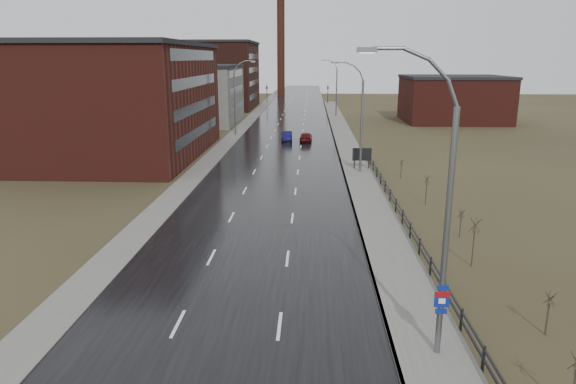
# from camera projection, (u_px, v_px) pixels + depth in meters

# --- Properties ---
(ground) EXTENTS (320.00, 320.00, 0.00)m
(ground) POSITION_uv_depth(u_px,v_px,m) (212.00, 380.00, 19.22)
(ground) COLOR #2D2819
(ground) RESTS_ON ground
(road) EXTENTS (14.00, 300.00, 0.06)m
(road) POSITION_uv_depth(u_px,v_px,m) (287.00, 138.00, 77.19)
(road) COLOR black
(road) RESTS_ON ground
(sidewalk_right) EXTENTS (3.20, 180.00, 0.18)m
(sidewalk_right) POSITION_uv_depth(u_px,v_px,m) (359.00, 174.00, 52.65)
(sidewalk_right) COLOR #595651
(sidewalk_right) RESTS_ON ground
(curb_right) EXTENTS (0.16, 180.00, 0.18)m
(curb_right) POSITION_uv_depth(u_px,v_px,m) (344.00, 174.00, 52.72)
(curb_right) COLOR slate
(curb_right) RESTS_ON ground
(sidewalk_left) EXTENTS (2.40, 260.00, 0.12)m
(sidewalk_left) POSITION_uv_depth(u_px,v_px,m) (233.00, 137.00, 77.54)
(sidewalk_left) COLOR #595651
(sidewalk_left) RESTS_ON ground
(warehouse_near) EXTENTS (22.44, 28.56, 13.50)m
(warehouse_near) POSITION_uv_depth(u_px,v_px,m) (107.00, 100.00, 61.89)
(warehouse_near) COLOR #471914
(warehouse_near) RESTS_ON ground
(warehouse_mid) EXTENTS (16.32, 20.40, 10.50)m
(warehouse_mid) POSITION_uv_depth(u_px,v_px,m) (193.00, 94.00, 94.03)
(warehouse_mid) COLOR slate
(warehouse_mid) RESTS_ON ground
(warehouse_far) EXTENTS (26.52, 24.48, 15.50)m
(warehouse_far) POSITION_uv_depth(u_px,v_px,m) (200.00, 75.00, 122.60)
(warehouse_far) COLOR #331611
(warehouse_far) RESTS_ON ground
(building_right) EXTENTS (18.36, 16.32, 8.50)m
(building_right) POSITION_uv_depth(u_px,v_px,m) (453.00, 99.00, 96.09)
(building_right) COLOR #471914
(building_right) RESTS_ON ground
(smokestack) EXTENTS (2.70, 2.70, 30.70)m
(smokestack) POSITION_uv_depth(u_px,v_px,m) (281.00, 45.00, 160.51)
(smokestack) COLOR #331611
(smokestack) RESTS_ON ground
(streetlight_main) EXTENTS (3.91, 0.29, 12.11)m
(streetlight_main) POSITION_uv_depth(u_px,v_px,m) (439.00, 213.00, 19.25)
(streetlight_main) COLOR slate
(streetlight_main) RESTS_ON ground
(streetlight_right_mid) EXTENTS (3.36, 0.28, 11.35)m
(streetlight_right_mid) POSITION_uv_depth(u_px,v_px,m) (359.00, 117.00, 52.17)
(streetlight_right_mid) COLOR slate
(streetlight_right_mid) RESTS_ON ground
(streetlight_left) EXTENTS (3.36, 0.28, 11.35)m
(streetlight_left) POSITION_uv_depth(u_px,v_px,m) (237.00, 98.00, 77.98)
(streetlight_left) COLOR slate
(streetlight_left) RESTS_ON ground
(streetlight_right_far) EXTENTS (3.36, 0.28, 11.35)m
(streetlight_right_far) POSITION_uv_depth(u_px,v_px,m) (335.00, 88.00, 104.35)
(streetlight_right_far) COLOR slate
(streetlight_right_far) RESTS_ON ground
(guardrail) EXTENTS (0.10, 53.05, 1.10)m
(guardrail) POSITION_uv_depth(u_px,v_px,m) (404.00, 218.00, 36.29)
(guardrail) COLOR black
(guardrail) RESTS_ON ground
(shrub_a) EXTENTS (0.54, 0.57, 2.27)m
(shrub_a) POSITION_uv_depth(u_px,v_px,m) (575.00, 382.00, 17.12)
(shrub_a) COLOR #382D23
(shrub_a) RESTS_ON ground
(shrub_b) EXTENTS (0.48, 0.50, 2.00)m
(shrub_b) POSITION_uv_depth(u_px,v_px,m) (548.00, 312.00, 22.10)
(shrub_b) COLOR #382D23
(shrub_b) RESTS_ON ground
(shrub_c) EXTENTS (0.68, 0.72, 2.92)m
(shrub_c) POSITION_uv_depth(u_px,v_px,m) (474.00, 241.00, 29.32)
(shrub_c) COLOR #382D23
(shrub_c) RESTS_ON ground
(shrub_d) EXTENTS (0.47, 0.49, 1.95)m
(shrub_d) POSITION_uv_depth(u_px,v_px,m) (461.00, 223.00, 34.24)
(shrub_d) COLOR #382D23
(shrub_d) RESTS_ON ground
(shrub_e) EXTENTS (0.58, 0.61, 2.46)m
(shrub_e) POSITION_uv_depth(u_px,v_px,m) (426.00, 189.00, 41.89)
(shrub_e) COLOR #382D23
(shrub_e) RESTS_ON ground
(shrub_f) EXTENTS (0.45, 0.47, 1.87)m
(shrub_f) POSITION_uv_depth(u_px,v_px,m) (401.00, 168.00, 51.25)
(shrub_f) COLOR #382D23
(shrub_f) RESTS_ON ground
(billboard) EXTENTS (2.03, 0.17, 2.41)m
(billboard) POSITION_uv_depth(u_px,v_px,m) (362.00, 155.00, 54.67)
(billboard) COLOR black
(billboard) RESTS_ON ground
(traffic_light_left) EXTENTS (0.58, 2.73, 5.30)m
(traffic_light_left) POSITION_uv_depth(u_px,v_px,m) (267.00, 86.00, 134.36)
(traffic_light_left) COLOR black
(traffic_light_left) RESTS_ON ground
(traffic_light_right) EXTENTS (0.58, 2.73, 5.30)m
(traffic_light_right) POSITION_uv_depth(u_px,v_px,m) (328.00, 86.00, 133.68)
(traffic_light_right) COLOR black
(traffic_light_right) RESTS_ON ground
(car_near) EXTENTS (1.77, 4.42, 1.43)m
(car_near) POSITION_uv_depth(u_px,v_px,m) (287.00, 137.00, 73.70)
(car_near) COLOR #0E0C3C
(car_near) RESTS_ON ground
(car_far) EXTENTS (1.83, 4.22, 1.42)m
(car_far) POSITION_uv_depth(u_px,v_px,m) (306.00, 137.00, 73.32)
(car_far) COLOR #4D0C0E
(car_far) RESTS_ON ground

